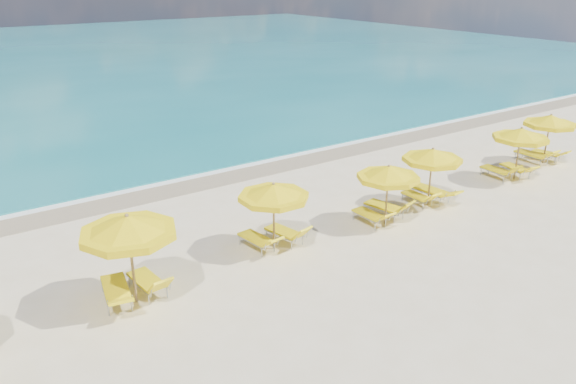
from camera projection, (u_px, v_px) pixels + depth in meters
ground_plane at (313, 238)px, 18.90m from camera, size 120.00×120.00×0.00m
ocean at (20, 62)px, 55.56m from camera, size 120.00×80.00×0.30m
wet_sand_band at (211, 177)px, 24.56m from camera, size 120.00×2.60×0.01m
foam_line at (203, 172)px, 25.17m from camera, size 120.00×1.20×0.03m
whitecap_near at (19, 147)px, 28.70m from camera, size 14.00×0.36×0.05m
whitecap_far at (203, 93)px, 41.48m from camera, size 18.00×0.30×0.05m
umbrella_2 at (128, 227)px, 14.50m from camera, size 2.68×2.68×2.61m
umbrella_3 at (274, 192)px, 17.51m from camera, size 2.94×2.94×2.30m
umbrella_4 at (388, 174)px, 19.33m from camera, size 2.38×2.38×2.22m
umbrella_5 at (432, 156)px, 21.00m from camera, size 2.27×2.27×2.28m
umbrella_6 at (521, 135)px, 23.54m from camera, size 3.01×3.01×2.34m
umbrella_7 at (550, 121)px, 25.62m from camera, size 2.34×2.34×2.36m
lounger_2_left at (117, 294)px, 15.19m from camera, size 1.02×2.12×0.74m
lounger_2_right at (148, 286)px, 15.62m from camera, size 0.77×1.83×0.89m
lounger_3_left at (257, 243)px, 18.13m from camera, size 0.79×1.80×0.75m
lounger_3_right at (285, 236)px, 18.56m from camera, size 0.91×1.78×0.85m
lounger_4_left at (370, 218)px, 19.93m from camera, size 0.61×1.71×0.75m
lounger_4_right at (385, 211)px, 20.50m from camera, size 0.96×1.93×0.90m
lounger_5_left at (418, 200)px, 21.59m from camera, size 0.57×1.61×0.76m
lounger_5_right at (432, 195)px, 21.99m from camera, size 0.82×2.04×0.72m
lounger_6_left at (497, 173)px, 24.33m from camera, size 0.64×1.75×0.84m
lounger_6_right at (516, 171)px, 24.61m from camera, size 0.92×1.85×0.77m
lounger_7_left at (532, 158)px, 26.30m from camera, size 0.69×1.98×0.89m
lounger_7_right at (547, 156)px, 26.71m from camera, size 0.80×1.73×0.67m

